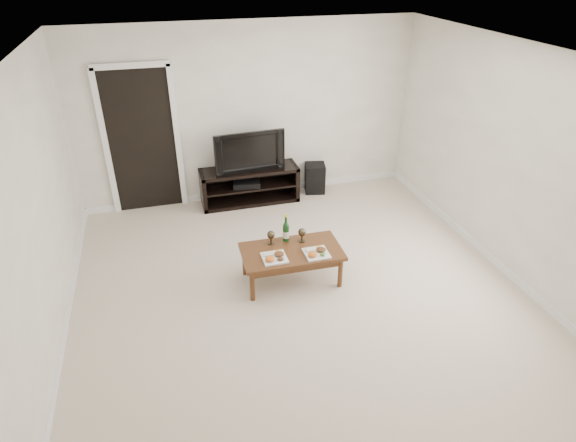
% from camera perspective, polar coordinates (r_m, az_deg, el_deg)
% --- Properties ---
extents(floor, '(5.50, 5.50, 0.00)m').
position_cam_1_polar(floor, '(5.46, 1.78, -9.26)').
color(floor, beige).
rests_on(floor, ground).
extents(back_wall, '(5.00, 0.04, 2.60)m').
position_cam_1_polar(back_wall, '(7.25, -4.70, 12.55)').
color(back_wall, white).
rests_on(back_wall, ground).
extents(ceiling, '(5.00, 5.50, 0.04)m').
position_cam_1_polar(ceiling, '(4.32, 2.35, 18.85)').
color(ceiling, white).
rests_on(ceiling, back_wall).
extents(doorway, '(0.90, 0.02, 2.05)m').
position_cam_1_polar(doorway, '(7.19, -16.88, 8.90)').
color(doorway, black).
rests_on(doorway, ground).
extents(media_console, '(1.47, 0.45, 0.55)m').
position_cam_1_polar(media_console, '(7.36, -4.57, 4.24)').
color(media_console, black).
rests_on(media_console, ground).
extents(television, '(1.05, 0.20, 0.60)m').
position_cam_1_polar(television, '(7.13, -4.76, 8.41)').
color(television, black).
rests_on(television, media_console).
extents(av_receiver, '(0.45, 0.37, 0.08)m').
position_cam_1_polar(av_receiver, '(7.32, -4.92, 4.51)').
color(av_receiver, black).
rests_on(av_receiver, media_console).
extents(subwoofer, '(0.36, 0.36, 0.46)m').
position_cam_1_polar(subwoofer, '(7.70, 3.20, 5.12)').
color(subwoofer, black).
rests_on(subwoofer, ground).
extents(coffee_table, '(1.16, 0.65, 0.42)m').
position_cam_1_polar(coffee_table, '(5.62, 0.42, -5.26)').
color(coffee_table, '#523316').
rests_on(coffee_table, ground).
extents(plate_left, '(0.27, 0.27, 0.07)m').
position_cam_1_polar(plate_left, '(5.34, -1.63, -4.17)').
color(plate_left, white).
rests_on(plate_left, coffee_table).
extents(plate_right, '(0.27, 0.27, 0.07)m').
position_cam_1_polar(plate_right, '(5.42, 3.40, -3.64)').
color(plate_right, white).
rests_on(plate_right, coffee_table).
extents(wine_bottle, '(0.07, 0.07, 0.35)m').
position_cam_1_polar(wine_bottle, '(5.58, -0.24, -0.81)').
color(wine_bottle, '#0F3812').
rests_on(wine_bottle, coffee_table).
extents(goblet_left, '(0.09, 0.09, 0.17)m').
position_cam_1_polar(goblet_left, '(5.58, -2.04, -1.96)').
color(goblet_left, '#3B3220').
rests_on(goblet_left, coffee_table).
extents(goblet_right, '(0.09, 0.09, 0.17)m').
position_cam_1_polar(goblet_right, '(5.62, 1.66, -1.66)').
color(goblet_right, '#3B3220').
rests_on(goblet_right, coffee_table).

